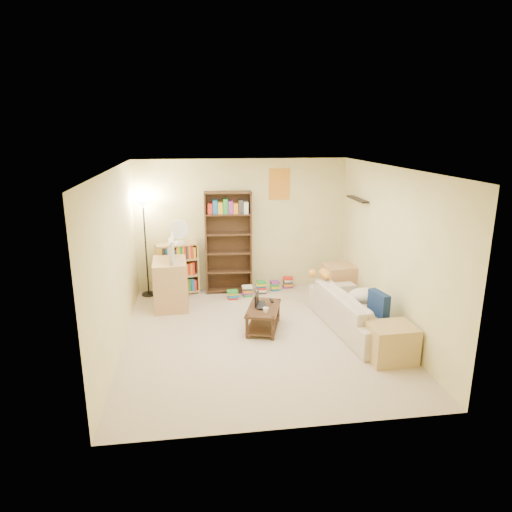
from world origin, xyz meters
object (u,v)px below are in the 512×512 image
object	(u,v)px
laptop	(264,305)
end_cabinet	(391,343)
coffee_table	(263,316)
sofa	(357,311)
tv_stand	(170,284)
television	(169,249)
short_bookshelf	(177,269)
tall_bookshelf	(229,240)
desk_fan	(179,232)
side_table	(338,281)
floor_lamp	(144,220)
mug	(266,310)
tabby_cat	(322,274)

from	to	relation	value
laptop	end_cabinet	size ratio (longest dim) A/B	0.62
laptop	coffee_table	bearing A→B (deg)	163.32
sofa	laptop	size ratio (longest dim) A/B	5.70
tv_stand	television	distance (m)	0.63
coffee_table	short_bookshelf	bearing A→B (deg)	143.80
tv_stand	tall_bookshelf	bearing A→B (deg)	28.83
desk_fan	end_cabinet	world-z (taller)	desk_fan
tv_stand	side_table	world-z (taller)	tv_stand
tall_bookshelf	desk_fan	size ratio (longest dim) A/B	4.23
laptop	floor_lamp	size ratio (longest dim) A/B	0.21
mug	short_bookshelf	distance (m)	2.44
television	tall_bookshelf	size ratio (longest dim) A/B	0.37
coffee_table	television	world-z (taller)	television
mug	sofa	bearing A→B (deg)	1.37
sofa	side_table	bearing A→B (deg)	-12.95
coffee_table	mug	size ratio (longest dim) A/B	9.80
laptop	short_bookshelf	distance (m)	2.23
tabby_cat	floor_lamp	xyz separation A→B (m)	(-3.00, 1.26, 0.75)
short_bookshelf	side_table	bearing A→B (deg)	-25.58
television	end_cabinet	xyz separation A→B (m)	(3.00, -2.38, -0.80)
floor_lamp	coffee_table	bearing A→B (deg)	-43.78
coffee_table	desk_fan	distance (m)	2.40
coffee_table	laptop	xyz separation A→B (m)	(0.02, 0.05, 0.15)
floor_lamp	end_cabinet	size ratio (longest dim) A/B	2.97
tall_bookshelf	desk_fan	distance (m)	0.94
floor_lamp	laptop	bearing A→B (deg)	-42.70
desk_fan	side_table	bearing A→B (deg)	-9.65
television	floor_lamp	bearing A→B (deg)	31.50
tv_stand	side_table	xyz separation A→B (m)	(3.07, 0.11, -0.12)
tall_bookshelf	short_bookshelf	world-z (taller)	tall_bookshelf
tabby_cat	laptop	distance (m)	1.23
sofa	mug	size ratio (longest dim) A/B	22.72
tv_stand	desk_fan	distance (m)	1.01
tall_bookshelf	floor_lamp	world-z (taller)	tall_bookshelf
coffee_table	tall_bookshelf	distance (m)	2.01
tall_bookshelf	short_bookshelf	bearing A→B (deg)	-176.42
desk_fan	tabby_cat	bearing A→B (deg)	-26.53
sofa	tall_bookshelf	size ratio (longest dim) A/B	1.11
short_bookshelf	desk_fan	bearing A→B (deg)	-55.50
sofa	tv_stand	xyz separation A→B (m)	(-2.90, 1.35, 0.12)
tall_bookshelf	end_cabinet	bearing A→B (deg)	-54.04
floor_lamp	side_table	size ratio (longest dim) A/B	2.99
coffee_table	tv_stand	world-z (taller)	tv_stand
laptop	desk_fan	bearing A→B (deg)	44.34
mug	floor_lamp	world-z (taller)	floor_lamp
television	tabby_cat	bearing A→B (deg)	-105.32
laptop	television	world-z (taller)	television
laptop	end_cabinet	distance (m)	1.99
sofa	end_cabinet	world-z (taller)	sofa
tall_bookshelf	end_cabinet	distance (m)	3.67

